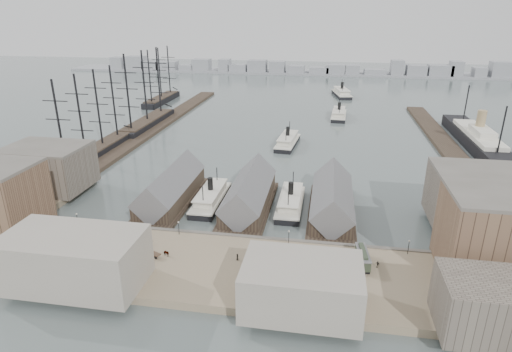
% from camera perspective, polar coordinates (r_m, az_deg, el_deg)
% --- Properties ---
extents(ground, '(900.00, 900.00, 0.00)m').
position_cam_1_polar(ground, '(122.81, -2.38, -7.61)').
color(ground, '#4C5857').
rests_on(ground, ground).
extents(quay, '(180.00, 30.00, 2.00)m').
position_cam_1_polar(quay, '(105.63, -4.68, -12.26)').
color(quay, '#827157').
rests_on(quay, ground).
extents(seawall, '(180.00, 1.20, 2.30)m').
position_cam_1_polar(seawall, '(117.82, -2.91, -8.31)').
color(seawall, '#59544C').
rests_on(seawall, ground).
extents(west_wharf, '(10.00, 220.00, 1.60)m').
position_cam_1_polar(west_wharf, '(231.94, -13.85, 5.98)').
color(west_wharf, '#2D231C').
rests_on(west_wharf, ground).
extents(east_wharf, '(10.00, 180.00, 1.60)m').
position_cam_1_polar(east_wharf, '(210.96, 24.39, 3.19)').
color(east_wharf, '#2D231C').
rests_on(east_wharf, ground).
extents(ferry_shed_west, '(14.00, 42.00, 12.60)m').
position_cam_1_polar(ferry_shed_west, '(142.37, -11.28, -1.75)').
color(ferry_shed_west, '#2D231C').
rests_on(ferry_shed_west, ground).
extents(ferry_shed_center, '(14.00, 42.00, 12.60)m').
position_cam_1_polar(ferry_shed_center, '(135.62, -0.93, -2.51)').
color(ferry_shed_center, '#2D231C').
rests_on(ferry_shed_center, ground).
extents(ferry_shed_east, '(14.00, 42.00, 12.60)m').
position_cam_1_polar(ferry_shed_east, '(133.67, 10.11, -3.22)').
color(ferry_shed_east, '#2D231C').
rests_on(ferry_shed_east, ground).
extents(warehouse_west_back, '(26.00, 20.00, 14.00)m').
position_cam_1_polar(warehouse_west_back, '(162.32, -25.95, 0.98)').
color(warehouse_west_back, '#60564C').
rests_on(warehouse_west_back, west_land).
extents(warehouse_east_back, '(28.00, 20.00, 15.00)m').
position_cam_1_polar(warehouse_east_back, '(137.53, 28.00, -2.58)').
color(warehouse_east_back, '#60564C').
rests_on(warehouse_east_back, east_land).
extents(street_bldg_center, '(24.00, 16.00, 10.00)m').
position_cam_1_polar(street_bldg_center, '(89.85, 6.12, -14.38)').
color(street_bldg_center, gray).
rests_on(street_bldg_center, quay).
extents(street_bldg_west, '(30.00, 16.00, 12.00)m').
position_cam_1_polar(street_bldg_west, '(103.83, -23.05, -10.18)').
color(street_bldg_west, gray).
rests_on(street_bldg_west, quay).
extents(street_bldg_east, '(18.00, 14.00, 11.00)m').
position_cam_1_polar(street_bldg_east, '(94.26, 28.61, -14.96)').
color(street_bldg_east, '#60564C').
rests_on(street_bldg_east, quay).
extents(lamp_post_far_w, '(0.44, 0.44, 3.92)m').
position_cam_1_polar(lamp_post_far_w, '(131.26, -22.76, -5.08)').
color(lamp_post_far_w, black).
rests_on(lamp_post_far_w, quay).
extents(lamp_post_near_w, '(0.44, 0.44, 3.92)m').
position_cam_1_polar(lamp_post_near_w, '(118.50, -10.28, -6.51)').
color(lamp_post_near_w, black).
rests_on(lamp_post_near_w, quay).
extents(lamp_post_near_e, '(0.44, 0.44, 3.92)m').
position_cam_1_polar(lamp_post_near_e, '(112.50, 4.40, -7.80)').
color(lamp_post_near_e, black).
rests_on(lamp_post_near_e, quay).
extents(lamp_post_far_e, '(0.44, 0.44, 3.92)m').
position_cam_1_polar(lamp_post_far_e, '(114.33, 19.71, -8.59)').
color(lamp_post_far_e, black).
rests_on(lamp_post_far_e, quay).
extents(far_shore, '(500.00, 40.00, 15.72)m').
position_cam_1_polar(far_shore, '(443.50, 6.56, 13.86)').
color(far_shore, gray).
rests_on(far_shore, ground).
extents(ferry_docked_west, '(7.94, 26.47, 9.45)m').
position_cam_1_polar(ferry_docked_west, '(140.67, -6.04, -2.81)').
color(ferry_docked_west, black).
rests_on(ferry_docked_west, ground).
extents(ferry_docked_east, '(7.76, 25.86, 9.23)m').
position_cam_1_polar(ferry_docked_east, '(137.34, 4.62, -3.39)').
color(ferry_docked_east, black).
rests_on(ferry_docked_east, ground).
extents(ferry_open_near, '(10.27, 27.25, 9.52)m').
position_cam_1_polar(ferry_open_near, '(201.36, 4.24, 4.70)').
color(ferry_open_near, black).
rests_on(ferry_open_near, ground).
extents(ferry_open_mid, '(9.49, 27.73, 9.78)m').
position_cam_1_polar(ferry_open_mid, '(259.13, 10.98, 8.10)').
color(ferry_open_mid, black).
rests_on(ferry_open_mid, ground).
extents(ferry_open_far, '(15.18, 32.10, 11.03)m').
position_cam_1_polar(ferry_open_far, '(328.04, 11.35, 10.82)').
color(ferry_open_far, black).
rests_on(ferry_open_far, ground).
extents(sailing_ship_near, '(8.85, 61.00, 36.40)m').
position_cam_1_polar(sailing_ship_near, '(197.10, -20.70, 3.13)').
color(sailing_ship_near, black).
rests_on(sailing_ship_near, ground).
extents(sailing_ship_mid, '(9.82, 56.76, 40.39)m').
position_cam_1_polar(sailing_ship_mid, '(241.03, -14.25, 7.02)').
color(sailing_ship_mid, black).
rests_on(sailing_ship_mid, ground).
extents(sailing_ship_far, '(8.86, 49.24, 36.44)m').
position_cam_1_polar(sailing_ship_far, '(306.93, -12.47, 10.06)').
color(sailing_ship_far, black).
rests_on(sailing_ship_far, ground).
extents(ocean_steamer, '(11.76, 85.95, 17.19)m').
position_cam_1_polar(ocean_steamer, '(222.87, 27.43, 4.36)').
color(ocean_steamer, black).
rests_on(ocean_steamer, ground).
extents(tram, '(3.45, 9.64, 3.36)m').
position_cam_1_polar(tram, '(107.44, 14.03, -10.55)').
color(tram, black).
rests_on(tram, quay).
extents(horse_cart_left, '(4.77, 1.79, 1.70)m').
position_cam_1_polar(horse_cart_left, '(119.17, -21.62, -8.63)').
color(horse_cart_left, black).
rests_on(horse_cart_left, quay).
extents(horse_cart_center, '(4.97, 3.10, 1.70)m').
position_cam_1_polar(horse_cart_center, '(110.11, -12.27, -10.08)').
color(horse_cart_center, black).
rests_on(horse_cart_center, quay).
extents(horse_cart_right, '(4.77, 3.11, 1.51)m').
position_cam_1_polar(horse_cart_right, '(100.85, 6.65, -12.92)').
color(horse_cart_right, black).
rests_on(horse_cart_right, quay).
extents(pedestrian_0, '(0.70, 0.63, 1.59)m').
position_cam_1_polar(pedestrian_0, '(125.69, -23.78, -7.40)').
color(pedestrian_0, black).
rests_on(pedestrian_0, quay).
extents(pedestrian_1, '(0.91, 1.02, 1.75)m').
position_cam_1_polar(pedestrian_1, '(120.85, -23.64, -8.50)').
color(pedestrian_1, black).
rests_on(pedestrian_1, quay).
extents(pedestrian_2, '(1.12, 1.18, 1.61)m').
position_cam_1_polar(pedestrian_2, '(116.26, -13.77, -8.45)').
color(pedestrian_2, black).
rests_on(pedestrian_2, quay).
extents(pedestrian_3, '(1.12, 0.85, 1.77)m').
position_cam_1_polar(pedestrian_3, '(110.66, -15.62, -10.22)').
color(pedestrian_3, black).
rests_on(pedestrian_3, quay).
extents(pedestrian_4, '(0.56, 0.83, 1.66)m').
position_cam_1_polar(pedestrian_4, '(106.48, -2.50, -10.74)').
color(pedestrian_4, black).
rests_on(pedestrian_4, quay).
extents(pedestrian_5, '(0.65, 0.48, 1.74)m').
position_cam_1_polar(pedestrian_5, '(99.62, 3.38, -13.21)').
color(pedestrian_5, black).
rests_on(pedestrian_5, quay).
extents(pedestrian_6, '(0.94, 1.02, 1.68)m').
position_cam_1_polar(pedestrian_6, '(109.76, 9.12, -9.95)').
color(pedestrian_6, black).
rests_on(pedestrian_6, quay).
extents(pedestrian_7, '(1.28, 0.88, 1.82)m').
position_cam_1_polar(pedestrian_7, '(97.68, 14.15, -14.67)').
color(pedestrian_7, black).
rests_on(pedestrian_7, quay).
extents(pedestrian_8, '(1.09, 0.88, 1.73)m').
position_cam_1_polar(pedestrian_8, '(107.54, 15.90, -11.26)').
color(pedestrian_8, black).
rests_on(pedestrian_8, quay).
extents(pedestrian_9, '(0.80, 0.95, 1.65)m').
position_cam_1_polar(pedestrian_9, '(107.92, 24.90, -12.47)').
color(pedestrian_9, black).
rests_on(pedestrian_9, quay).
extents(pedestrian_10, '(0.94, 0.41, 1.59)m').
position_cam_1_polar(pedestrian_10, '(95.56, 8.02, -15.14)').
color(pedestrian_10, black).
rests_on(pedestrian_10, quay).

